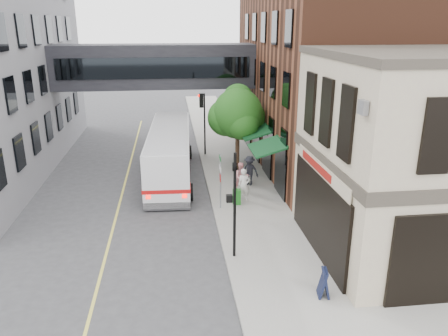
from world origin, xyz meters
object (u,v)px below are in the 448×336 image
object	(u,v)px
sandwich_board	(324,283)
pedestrian_b	(241,177)
newspaper_box	(237,197)
pedestrian_c	(249,171)
pedestrian_a	(244,185)
bus	(170,151)

from	to	relation	value
sandwich_board	pedestrian_b	bearing A→B (deg)	107.11
pedestrian_b	newspaper_box	bearing A→B (deg)	-112.07
newspaper_box	sandwich_board	xyz separation A→B (m)	(1.83, -8.60, 0.11)
pedestrian_c	newspaper_box	bearing A→B (deg)	-80.07
pedestrian_b	sandwich_board	size ratio (longest dim) A/B	1.65
pedestrian_c	pedestrian_b	bearing A→B (deg)	-90.10
pedestrian_a	sandwich_board	distance (m)	9.14
pedestrian_a	pedestrian_c	distance (m)	2.49
pedestrian_a	pedestrian_b	distance (m)	1.39
pedestrian_a	sandwich_board	world-z (taller)	pedestrian_a
sandwich_board	bus	bearing A→B (deg)	120.96
pedestrian_c	newspaper_box	xyz separation A→B (m)	(-1.19, -2.81, -0.49)
bus	pedestrian_b	distance (m)	5.41
bus	pedestrian_b	xyz separation A→B (m)	(4.04, -3.54, -0.70)
pedestrian_a	newspaper_box	bearing A→B (deg)	-136.86
bus	pedestrian_c	distance (m)	5.37
newspaper_box	pedestrian_b	bearing A→B (deg)	73.29
bus	pedestrian_a	bearing A→B (deg)	-51.36
bus	pedestrian_b	world-z (taller)	bus
newspaper_box	sandwich_board	bearing A→B (deg)	-77.88
pedestrian_c	bus	bearing A→B (deg)	-175.70
pedestrian_a	sandwich_board	size ratio (longest dim) A/B	1.73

